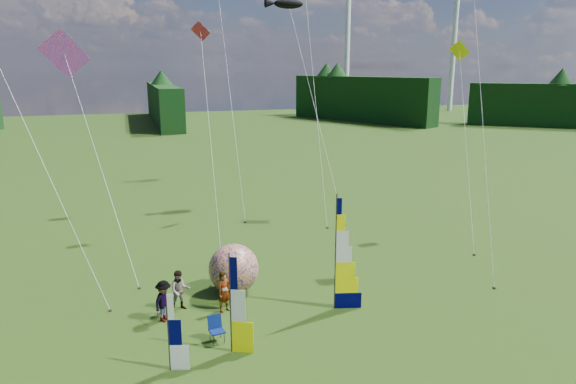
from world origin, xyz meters
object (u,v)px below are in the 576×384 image
object	(u,v)px
feather_banner_main	(336,255)
spectator_a	(224,292)
bol_inflatable	(234,269)
spectator_b	(180,290)
side_banner_left	(230,305)
spectator_c	(164,301)
spectator_d	(230,267)
camp_chair	(217,330)
kite_whale	(314,96)
side_banner_far	(168,333)

from	to	relation	value
feather_banner_main	spectator_a	world-z (taller)	feather_banner_main
bol_inflatable	spectator_b	world-z (taller)	bol_inflatable
feather_banner_main	side_banner_left	bearing A→B (deg)	-143.06
spectator_c	spectator_d	distance (m)	4.59
bol_inflatable	camp_chair	world-z (taller)	bol_inflatable
feather_banner_main	kite_whale	distance (m)	17.91
bol_inflatable	spectator_d	xyz separation A→B (m)	(0.02, 1.08, -0.32)
spectator_b	spectator_d	world-z (taller)	spectator_b
kite_whale	spectator_a	bearing A→B (deg)	-115.94
side_banner_far	spectator_c	world-z (taller)	side_banner_far
bol_inflatable	spectator_c	distance (m)	3.96
side_banner_far	spectator_c	distance (m)	3.90
bol_inflatable	spectator_d	size ratio (longest dim) A/B	1.37
feather_banner_main	spectator_b	distance (m)	7.11
spectator_b	side_banner_left	bearing A→B (deg)	-72.55
spectator_d	side_banner_far	bearing A→B (deg)	91.64
side_banner_left	spectator_c	world-z (taller)	side_banner_left
camp_chair	kite_whale	distance (m)	21.84
spectator_a	spectator_c	size ratio (longest dim) A/B	1.02
spectator_a	feather_banner_main	bearing A→B (deg)	-41.69
bol_inflatable	kite_whale	distance (m)	17.42
spectator_a	kite_whale	bearing A→B (deg)	29.81
spectator_b	kite_whale	size ratio (longest dim) A/B	0.11
spectator_c	side_banner_far	bearing A→B (deg)	-144.70
spectator_d	bol_inflatable	bearing A→B (deg)	118.09
camp_chair	side_banner_far	bearing A→B (deg)	-152.38
side_banner_far	feather_banner_main	bearing A→B (deg)	35.81
side_banner_far	bol_inflatable	bearing A→B (deg)	74.51
feather_banner_main	side_banner_left	size ratio (longest dim) A/B	1.33
spectator_b	kite_whale	bearing A→B (deg)	48.64
feather_banner_main	kite_whale	xyz separation A→B (m)	(4.95, 16.16, 5.95)
side_banner_far	spectator_d	size ratio (longest dim) A/B	1.69
kite_whale	spectator_b	bearing A→B (deg)	-122.11
side_banner_left	feather_banner_main	bearing A→B (deg)	46.65
side_banner_far	spectator_d	world-z (taller)	side_banner_far
spectator_a	spectator_c	bearing A→B (deg)	154.88
spectator_b	spectator_d	size ratio (longest dim) A/B	1.06
camp_chair	feather_banner_main	bearing A→B (deg)	3.62
bol_inflatable	camp_chair	xyz separation A→B (m)	(-1.59, -4.34, -0.68)
spectator_b	spectator_c	bearing A→B (deg)	-134.10
side_banner_left	side_banner_far	world-z (taller)	side_banner_left
side_banner_far	spectator_c	xyz separation A→B (m)	(0.11, 3.85, -0.57)
side_banner_left	bol_inflatable	size ratio (longest dim) A/B	1.61
side_banner_left	camp_chair	bearing A→B (deg)	136.84
spectator_c	kite_whale	bearing A→B (deg)	-2.49
spectator_c	camp_chair	size ratio (longest dim) A/B	1.75
spectator_a	spectator_d	bearing A→B (deg)	46.93
side_banner_left	spectator_b	distance (m)	4.54
camp_chair	side_banner_left	bearing A→B (deg)	-75.92
side_banner_left	kite_whale	size ratio (longest dim) A/B	0.23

